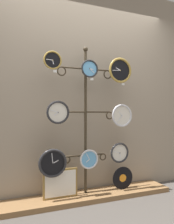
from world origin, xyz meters
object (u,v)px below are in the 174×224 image
clock_middle_left (58,112)px  clock_top_right (120,70)px  clock_top_center (90,69)px  clock_bottom_center (89,159)px  clock_middle_right (122,116)px  picture_frame (61,183)px  clock_top_left (52,60)px  clock_bottom_left (53,163)px  vinyl_record (123,178)px  clock_bottom_right (119,153)px  display_stand (86,145)px

clock_middle_left → clock_top_right: bearing=-1.7°
clock_top_right → clock_middle_left: 0.97m
clock_top_center → clock_bottom_center: (-0.02, -0.04, -1.10)m
clock_middle_right → picture_frame: (-0.79, 0.05, -0.79)m
clock_top_right → clock_middle_left: clock_top_right is taller
clock_top_left → clock_top_center: 0.47m
clock_bottom_left → vinyl_record: 0.98m
clock_top_left → clock_bottom_right: (0.86, -0.00, -1.10)m
clock_top_right → clock_middle_right: clock_top_right is taller
clock_middle_left → clock_bottom_right: (0.79, -0.02, -0.51)m
vinyl_record → display_stand: bearing=171.6°
clock_bottom_right → vinyl_record: size_ratio=0.88×
clock_bottom_left → clock_middle_right: bearing=0.9°
clock_top_left → vinyl_record: 1.72m
clock_top_right → clock_middle_right: bearing=16.5°
clock_bottom_left → picture_frame: bearing=29.6°
clock_top_right → picture_frame: 1.57m
clock_top_center → clock_middle_right: bearing=-3.5°
clock_top_left → vinyl_record: size_ratio=0.73×
display_stand → clock_bottom_left: display_stand is taller
clock_middle_left → clock_middle_right: clock_middle_left is taller
display_stand → clock_bottom_left: 0.49m
clock_top_left → picture_frame: clock_top_left is taller
display_stand → clock_top_right: (0.43, -0.11, 0.94)m
clock_middle_left → clock_bottom_left: bearing=-155.7°
clock_top_left → clock_top_right: bearing=-0.2°
vinyl_record → picture_frame: size_ratio=0.71×
clock_top_left → picture_frame: size_ratio=0.52×
clock_middle_right → vinyl_record: clock_middle_right is taller
clock_bottom_right → clock_top_center: bearing=174.9°
display_stand → vinyl_record: (0.49, -0.07, -0.45)m
clock_middle_left → clock_middle_right: 0.83m
vinyl_record → clock_top_center: bearing=-179.3°
display_stand → clock_middle_left: (-0.38, -0.09, 0.41)m
clock_bottom_right → picture_frame: bearing=175.9°
display_stand → clock_middle_left: size_ratio=7.00×
clock_middle_right → clock_top_left: bearing=-179.7°
display_stand → vinyl_record: size_ratio=6.44×
clock_bottom_right → clock_middle_left: bearing=178.2°
display_stand → clock_middle_left: display_stand is taller
clock_top_left → display_stand: bearing=13.9°
picture_frame → clock_middle_right: bearing=-3.3°
display_stand → clock_bottom_right: (0.42, -0.11, -0.11)m
clock_top_right → vinyl_record: bearing=33.1°
clock_top_center → clock_bottom_right: clock_top_center is taller
clock_top_left → clock_middle_left: 0.59m
clock_bottom_left → clock_top_center: bearing=5.0°
display_stand → clock_middle_right: (0.46, -0.10, 0.37)m
clock_bottom_left → clock_middle_left: bearing=24.3°
clock_bottom_center → picture_frame: 0.44m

